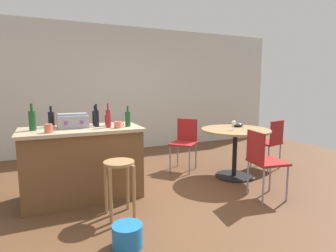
# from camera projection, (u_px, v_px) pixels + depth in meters

# --- Properties ---
(ground_plane) EXTENTS (8.80, 8.80, 0.00)m
(ground_plane) POSITION_uv_depth(u_px,v_px,m) (173.00, 195.00, 3.60)
(ground_plane) COLOR brown
(back_wall) EXTENTS (8.00, 0.10, 2.70)m
(back_wall) POSITION_uv_depth(u_px,v_px,m) (118.00, 89.00, 6.01)
(back_wall) COLOR beige
(back_wall) RESTS_ON ground_plane
(kitchen_island) EXTENTS (1.46, 0.76, 0.90)m
(kitchen_island) POSITION_uv_depth(u_px,v_px,m) (83.00, 163.00, 3.49)
(kitchen_island) COLOR brown
(kitchen_island) RESTS_ON ground_plane
(wooden_stool) EXTENTS (0.33, 0.33, 0.62)m
(wooden_stool) POSITION_uv_depth(u_px,v_px,m) (119.00, 176.00, 2.96)
(wooden_stool) COLOR #A37A4C
(wooden_stool) RESTS_ON ground_plane
(dining_table) EXTENTS (1.05, 1.05, 0.76)m
(dining_table) POSITION_uv_depth(u_px,v_px,m) (235.00, 140.00, 4.24)
(dining_table) COLOR black
(dining_table) RESTS_ON ground_plane
(folding_chair_near) EXTENTS (0.46, 0.46, 0.87)m
(folding_chair_near) POSITION_uv_depth(u_px,v_px,m) (263.00, 159.00, 3.43)
(folding_chair_near) COLOR maroon
(folding_chair_near) RESTS_ON ground_plane
(folding_chair_far) EXTENTS (0.48, 0.48, 0.85)m
(folding_chair_far) POSITION_uv_depth(u_px,v_px,m) (270.00, 140.00, 4.68)
(folding_chair_far) COLOR maroon
(folding_chair_far) RESTS_ON ground_plane
(folding_chair_left) EXTENTS (0.57, 0.57, 0.86)m
(folding_chair_left) POSITION_uv_depth(u_px,v_px,m) (185.00, 140.00, 4.65)
(folding_chair_left) COLOR maroon
(folding_chair_left) RESTS_ON ground_plane
(toolbox) EXTENTS (0.37, 0.28, 0.18)m
(toolbox) POSITION_uv_depth(u_px,v_px,m) (73.00, 121.00, 3.44)
(toolbox) COLOR gray
(toolbox) RESTS_ON kitchen_island
(bottle_0) EXTENTS (0.07, 0.07, 0.26)m
(bottle_0) POSITION_uv_depth(u_px,v_px,m) (95.00, 118.00, 3.65)
(bottle_0) COLOR black
(bottle_0) RESTS_ON kitchen_island
(bottle_1) EXTENTS (0.06, 0.06, 0.29)m
(bottle_1) POSITION_uv_depth(u_px,v_px,m) (96.00, 118.00, 3.53)
(bottle_1) COLOR black
(bottle_1) RESTS_ON kitchen_island
(bottle_2) EXTENTS (0.06, 0.06, 0.31)m
(bottle_2) POSITION_uv_depth(u_px,v_px,m) (108.00, 118.00, 3.44)
(bottle_2) COLOR maroon
(bottle_2) RESTS_ON kitchen_island
(bottle_3) EXTENTS (0.08, 0.08, 0.19)m
(bottle_3) POSITION_uv_depth(u_px,v_px,m) (108.00, 120.00, 3.62)
(bottle_3) COLOR maroon
(bottle_3) RESTS_ON kitchen_island
(bottle_4) EXTENTS (0.08, 0.08, 0.27)m
(bottle_4) POSITION_uv_depth(u_px,v_px,m) (51.00, 119.00, 3.50)
(bottle_4) COLOR black
(bottle_4) RESTS_ON kitchen_island
(bottle_5) EXTENTS (0.08, 0.08, 0.32)m
(bottle_5) POSITION_uv_depth(u_px,v_px,m) (32.00, 120.00, 3.21)
(bottle_5) COLOR #194C23
(bottle_5) RESTS_ON kitchen_island
(bottle_6) EXTENTS (0.07, 0.07, 0.27)m
(bottle_6) POSITION_uv_depth(u_px,v_px,m) (128.00, 119.00, 3.54)
(bottle_6) COLOR #194C23
(bottle_6) RESTS_ON kitchen_island
(cup_0) EXTENTS (0.12, 0.09, 0.10)m
(cup_0) POSITION_uv_depth(u_px,v_px,m) (49.00, 128.00, 3.06)
(cup_0) COLOR #DB6651
(cup_0) RESTS_ON kitchen_island
(cup_1) EXTENTS (0.13, 0.09, 0.08)m
(cup_1) POSITION_uv_depth(u_px,v_px,m) (118.00, 125.00, 3.41)
(cup_1) COLOR #DB6651
(cup_1) RESTS_ON kitchen_island
(wine_glass) EXTENTS (0.07, 0.07, 0.14)m
(wine_glass) POSITION_uv_depth(u_px,v_px,m) (234.00, 123.00, 4.10)
(wine_glass) COLOR silver
(wine_glass) RESTS_ON dining_table
(serving_bowl) EXTENTS (0.18, 0.18, 0.07)m
(serving_bowl) POSITION_uv_depth(u_px,v_px,m) (238.00, 124.00, 4.46)
(serving_bowl) COLOR #383838
(serving_bowl) RESTS_ON dining_table
(plastic_bucket) EXTENTS (0.27, 0.27, 0.20)m
(plastic_bucket) POSITION_uv_depth(u_px,v_px,m) (127.00, 235.00, 2.44)
(plastic_bucket) COLOR blue
(plastic_bucket) RESTS_ON ground_plane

